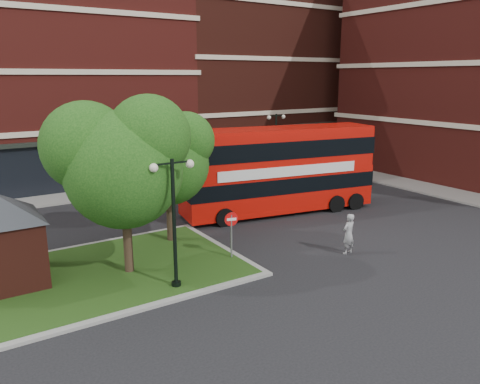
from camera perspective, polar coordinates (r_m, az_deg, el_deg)
ground at (r=20.80m, az=6.46°, el=-8.30°), size 120.00×120.00×0.00m
pavement_far at (r=34.52m, az=-11.12°, el=0.64°), size 44.00×3.00×0.12m
pavement_side at (r=34.27m, az=26.10°, el=-0.64°), size 3.00×28.00×0.12m
terrace_far_left at (r=39.04m, az=-27.10°, el=11.21°), size 26.00×12.00×14.00m
terrace_far_right at (r=46.89m, az=1.28°, el=14.12°), size 18.00×12.00×16.00m
traffic_island at (r=19.89m, az=-17.92°, el=-9.77°), size 12.60×7.60×0.15m
tree_island_west at (r=18.54m, az=-14.47°, el=4.05°), size 5.40×4.71×7.21m
tree_island_east at (r=22.00m, az=-9.03°, el=4.35°), size 4.46×3.90×6.29m
lamp_island at (r=17.22m, az=-8.06°, el=-3.11°), size 1.72×0.36×5.00m
lamp_far_left at (r=33.00m, az=-6.80°, el=5.10°), size 1.72×0.36×5.00m
lamp_far_right at (r=37.18m, az=4.38°, el=6.14°), size 1.72×0.36×5.00m
bus at (r=27.24m, az=4.77°, el=3.38°), size 11.73×4.52×4.37m
woman at (r=21.69m, az=13.09°, el=-4.99°), size 0.73×0.52×1.87m
car_silver at (r=33.28m, az=-12.04°, el=1.12°), size 3.83×1.73×1.28m
car_white at (r=36.86m, az=2.93°, el=2.77°), size 4.47×1.91×1.43m
no_entry_sign at (r=20.18m, az=-1.06°, el=-4.21°), size 0.59×0.20×2.18m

